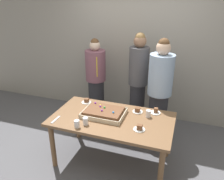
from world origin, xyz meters
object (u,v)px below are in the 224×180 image
at_px(person_serving_front, 159,91).
at_px(person_green_shirt_behind, 138,81).
at_px(cake_server_utensil, 56,120).
at_px(drink_cup_middle, 148,114).
at_px(sheet_cake, 104,112).
at_px(drink_cup_nearest, 85,121).
at_px(plated_slice_far_right, 138,111).
at_px(plated_slice_near_right, 139,128).
at_px(party_table, 112,123).
at_px(plated_slice_near_left, 156,111).
at_px(drink_cup_far_end, 77,124).
at_px(person_striped_tie_right, 96,80).
at_px(plated_slice_far_left, 86,101).

bearing_deg(person_serving_front, person_green_shirt_behind, -81.97).
xyz_separation_m(cake_server_utensil, person_serving_front, (1.23, 1.08, 0.15)).
bearing_deg(drink_cup_middle, person_serving_front, 84.28).
distance_m(sheet_cake, drink_cup_nearest, 0.34).
bearing_deg(plated_slice_far_right, person_green_shirt_behind, 103.22).
xyz_separation_m(plated_slice_near_right, drink_cup_nearest, (-0.69, -0.11, 0.03)).
relative_size(party_table, plated_slice_far_right, 11.08).
bearing_deg(plated_slice_near_left, sheet_cake, -156.20).
bearing_deg(plated_slice_near_left, cake_server_utensil, -152.75).
relative_size(plated_slice_near_left, plated_slice_near_right, 1.00).
height_order(drink_cup_far_end, person_serving_front, person_serving_front).
bearing_deg(sheet_cake, person_serving_front, 48.44).
height_order(plated_slice_near_right, cake_server_utensil, plated_slice_near_right).
bearing_deg(drink_cup_middle, cake_server_utensil, -156.96).
bearing_deg(person_serving_front, drink_cup_nearest, 4.43).
relative_size(cake_server_utensil, person_striped_tie_right, 0.13).
height_order(party_table, plated_slice_far_right, plated_slice_far_right).
relative_size(drink_cup_nearest, person_serving_front, 0.06).
relative_size(party_table, person_striped_tie_right, 1.04).
xyz_separation_m(drink_cup_nearest, person_green_shirt_behind, (0.38, 1.32, 0.13)).
relative_size(plated_slice_far_left, drink_cup_nearest, 1.50).
xyz_separation_m(plated_slice_near_left, cake_server_utensil, (-1.25, -0.64, -0.02)).
height_order(drink_cup_middle, person_green_shirt_behind, person_green_shirt_behind).
bearing_deg(person_green_shirt_behind, drink_cup_far_end, -4.25).
xyz_separation_m(cake_server_utensil, person_striped_tie_right, (0.01, 1.38, 0.08)).
relative_size(drink_cup_middle, cake_server_utensil, 0.50).
bearing_deg(person_striped_tie_right, plated_slice_near_right, 13.46).
bearing_deg(drink_cup_far_end, plated_slice_near_left, 38.50).
distance_m(party_table, person_striped_tie_right, 1.30).
distance_m(plated_slice_near_right, plated_slice_far_left, 1.07).
bearing_deg(cake_server_utensil, drink_cup_far_end, -10.19).
height_order(drink_cup_nearest, cake_server_utensil, drink_cup_nearest).
bearing_deg(drink_cup_nearest, person_green_shirt_behind, 73.87).
bearing_deg(cake_server_utensil, party_table, 23.23).
xyz_separation_m(plated_slice_far_left, cake_server_utensil, (-0.17, -0.62, -0.02)).
distance_m(plated_slice_near_left, drink_cup_far_end, 1.13).
relative_size(cake_server_utensil, person_serving_front, 0.12).
bearing_deg(sheet_cake, drink_cup_middle, 14.34).
height_order(plated_slice_near_right, drink_cup_far_end, drink_cup_far_end).
bearing_deg(person_green_shirt_behind, party_table, 7.60).
height_order(plated_slice_near_left, cake_server_utensil, plated_slice_near_left).
distance_m(plated_slice_far_right, person_green_shirt_behind, 0.81).
xyz_separation_m(party_table, drink_cup_far_end, (-0.35, -0.37, 0.14)).
relative_size(plated_slice_far_left, cake_server_utensil, 0.75).
height_order(party_table, plated_slice_near_left, plated_slice_near_left).
relative_size(party_table, drink_cup_far_end, 16.62).
height_order(sheet_cake, person_striped_tie_right, person_striped_tie_right).
distance_m(plated_slice_near_right, person_green_shirt_behind, 1.27).
height_order(plated_slice_far_left, cake_server_utensil, plated_slice_far_left).
distance_m(plated_slice_near_left, drink_cup_middle, 0.17).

